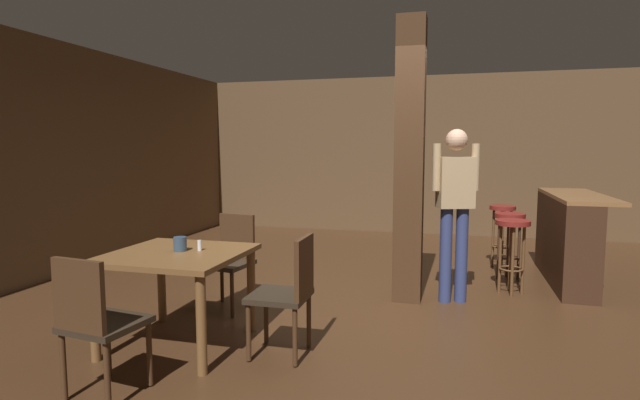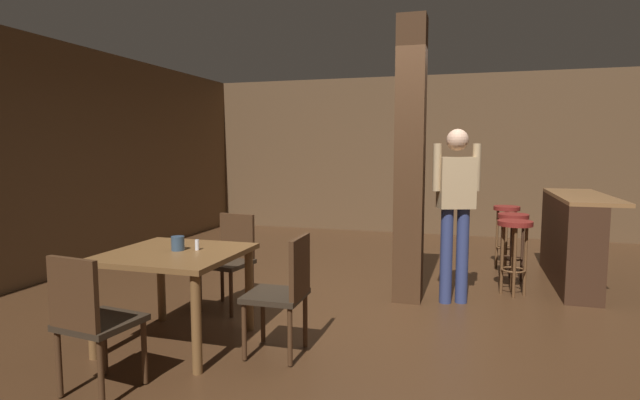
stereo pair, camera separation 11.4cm
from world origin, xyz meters
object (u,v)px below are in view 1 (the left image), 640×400
bar_stool_near (512,239)px  bar_stool_mid (509,230)px  chair_north (231,256)px  napkin_cup (180,244)px  chair_south (96,319)px  bar_counter (566,237)px  chair_east (289,289)px  bar_stool_far (502,222)px  salt_shaker (200,245)px  dining_table (178,267)px  standing_person (455,202)px

bar_stool_near → bar_stool_mid: size_ratio=1.00×
chair_north → napkin_cup: size_ratio=7.98×
chair_south → chair_north: size_ratio=1.00×
chair_north → bar_stool_mid: chair_north is taller
chair_south → bar_counter: size_ratio=0.50×
chair_east → bar_stool_far: chair_east is taller
salt_shaker → bar_counter: bar_counter is taller
napkin_cup → bar_counter: bar_counter is taller
dining_table → chair_east: (0.90, 0.03, -0.12)m
napkin_cup → bar_counter: 4.31m
standing_person → dining_table: bearing=-140.5°
bar_stool_mid → bar_stool_far: (-0.03, 0.61, 0.00)m
standing_person → bar_stool_far: bearing=70.4°
chair_east → bar_stool_far: size_ratio=1.11×
napkin_cup → salt_shaker: bearing=21.2°
chair_east → bar_stool_far: 3.77m
chair_north → standing_person: 2.25m
bar_stool_mid → standing_person: bearing=-120.6°
napkin_cup → bar_stool_mid: size_ratio=0.14×
bar_counter → bar_stool_mid: bar_counter is taller
dining_table → bar_stool_near: (2.65, 2.15, -0.04)m
dining_table → salt_shaker: bearing=32.8°
napkin_cup → bar_counter: bearing=40.0°
bar_counter → bar_stool_mid: 0.62m
napkin_cup → salt_shaker: (0.14, 0.05, -0.01)m
salt_shaker → bar_stool_far: bearing=52.5°
standing_person → bar_stool_mid: standing_person is taller
dining_table → chair_north: bearing=89.6°
chair_east → napkin_cup: (-0.90, 0.01, 0.29)m
bar_stool_near → bar_stool_far: 1.21m
chair_east → napkin_cup: 0.94m
dining_table → chair_east: 0.91m
chair_south → bar_stool_near: 4.05m
chair_east → napkin_cup: chair_east is taller
dining_table → salt_shaker: size_ratio=11.96×
chair_south → bar_stool_mid: size_ratio=1.14×
chair_north → bar_counter: (3.29, 1.87, 0.01)m
bar_stool_near → napkin_cup: bearing=-141.4°
chair_south → bar_stool_near: size_ratio=1.13×
bar_stool_far → chair_east: bearing=-117.7°
dining_table → napkin_cup: napkin_cup is taller
chair_south → napkin_cup: chair_south is taller
napkin_cup → chair_east: bearing=-0.8°
chair_south → bar_stool_far: chair_south is taller
standing_person → bar_stool_far: 1.81m
chair_east → standing_person: size_ratio=0.52×
chair_north → standing_person: standing_person is taller
chair_north → dining_table: bearing=-90.4°
bar_counter → bar_stool_mid: (-0.61, -0.05, 0.06)m
chair_east → salt_shaker: 0.81m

